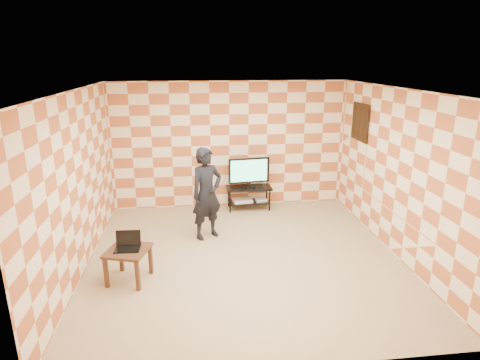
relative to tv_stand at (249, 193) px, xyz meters
name	(u,v)px	position (x,y,z in m)	size (l,w,h in m)	color
floor	(244,257)	(-0.38, -2.18, -0.37)	(5.00, 5.00, 0.00)	tan
wall_back	(229,145)	(-0.38, 0.32, 0.98)	(5.00, 0.02, 2.70)	#F4E2BB
wall_front	(278,254)	(-0.38, -4.68, 0.98)	(5.00, 0.02, 2.70)	#F4E2BB
wall_left	(77,185)	(-2.88, -2.18, 0.98)	(0.02, 5.00, 2.70)	#F4E2BB
wall_right	(397,174)	(2.12, -2.18, 0.98)	(0.02, 5.00, 2.70)	#F4E2BB
ceiling	(245,90)	(-0.38, -2.18, 2.33)	(5.00, 5.00, 0.02)	white
wall_art	(360,122)	(2.09, -0.63, 1.58)	(0.04, 0.72, 0.72)	black
tv_stand	(249,193)	(0.00, 0.00, 0.00)	(0.96, 0.43, 0.50)	black
tv	(249,171)	(0.00, 0.00, 0.49)	(0.88, 0.19, 0.64)	black
dvd_player	(242,200)	(-0.14, -0.01, -0.16)	(0.40, 0.28, 0.07)	silver
game_console	(261,200)	(0.27, -0.01, -0.16)	(0.24, 0.18, 0.06)	silver
side_table	(128,255)	(-2.15, -2.68, 0.05)	(0.71, 0.71, 0.50)	#3A2514
laptop	(128,245)	(-2.15, -2.64, 0.19)	(0.36, 0.29, 0.24)	black
person	(207,194)	(-0.94, -1.31, 0.47)	(0.61, 0.40, 1.67)	black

